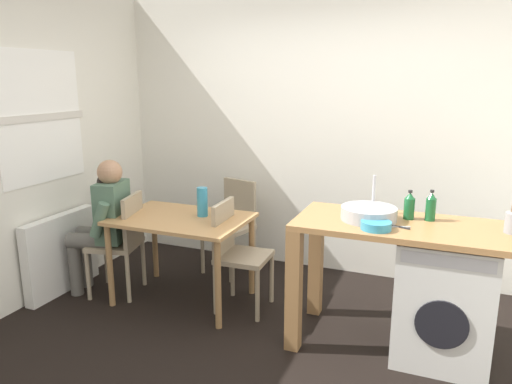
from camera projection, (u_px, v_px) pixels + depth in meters
ground_plane at (260, 354)px, 3.35m from camera, size 5.46×5.46×0.00m
wall_back at (327, 134)px, 4.62m from camera, size 4.60×0.10×2.70m
wall_window_side at (9, 145)px, 3.83m from camera, size 0.12×3.80×2.70m
radiator at (61, 254)px, 4.28m from camera, size 0.10×0.80×0.70m
dining_table at (181, 228)px, 4.04m from camera, size 1.10×0.76×0.74m
chair_person_seat at (123, 239)px, 4.20m from camera, size 0.49×0.49×0.90m
chair_opposite at (236, 249)px, 3.94m from camera, size 0.42×0.42×0.90m
chair_spare_by_wall at (233, 221)px, 4.72m from camera, size 0.49×0.49×0.90m
seated_person at (104, 220)px, 4.18m from camera, size 0.55×0.54×1.20m
kitchen_counter at (375, 242)px, 3.34m from camera, size 1.50×0.68×0.92m
washing_machine at (443, 298)px, 3.24m from camera, size 0.60×0.61×0.86m
sink_basin at (369, 213)px, 3.31m from camera, size 0.38×0.38×0.09m
tap at (374, 194)px, 3.45m from camera, size 0.02×0.02×0.28m
bottle_tall_green at (409, 206)px, 3.32m from camera, size 0.07×0.07×0.20m
bottle_squat_brown at (431, 207)px, 3.28m from camera, size 0.07×0.07×0.21m
mixing_bowl at (376, 225)px, 3.10m from camera, size 0.20×0.20×0.05m
vase at (202, 202)px, 4.02m from camera, size 0.09×0.09×0.24m
scissors at (399, 227)px, 3.15m from camera, size 0.15×0.06×0.01m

